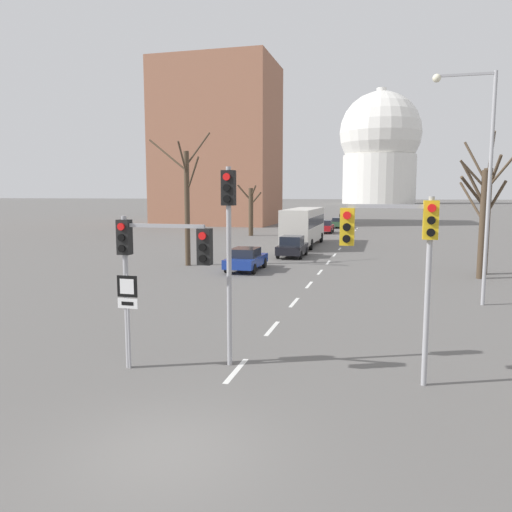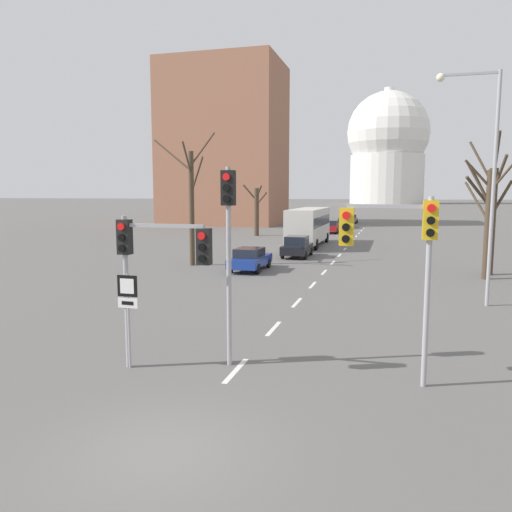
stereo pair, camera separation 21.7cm
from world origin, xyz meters
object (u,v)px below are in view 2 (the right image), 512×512
object	(u,v)px
sedan_mid_centre	(250,259)
city_bus	(309,224)
traffic_signal_near_left	(153,254)
traffic_signal_centre_tall	(229,230)
traffic_signal_near_right	(399,243)
sedan_near_left	(344,223)
street_lamp_right	(484,166)
sedan_near_right	(351,218)
sedan_far_left	(297,247)
route_sign_post	(128,304)
sedan_far_right	(332,227)

from	to	relation	value
sedan_mid_centre	city_bus	world-z (taller)	city_bus
traffic_signal_near_left	sedan_mid_centre	distance (m)	18.36
traffic_signal_near_left	traffic_signal_centre_tall	world-z (taller)	traffic_signal_centre_tall
traffic_signal_near_right	sedan_near_left	world-z (taller)	traffic_signal_near_right
street_lamp_right	sedan_near_left	bearing A→B (deg)	102.21
traffic_signal_centre_tall	sedan_near_left	size ratio (longest dim) A/B	1.23
sedan_near_right	sedan_near_left	bearing A→B (deg)	-89.80
sedan_far_left	sedan_mid_centre	bearing A→B (deg)	-102.50
sedan_near_left	sedan_near_right	world-z (taller)	sedan_near_right
traffic_signal_near_right	sedan_far_left	bearing A→B (deg)	106.45
city_bus	sedan_near_right	bearing A→B (deg)	88.75
route_sign_post	sedan_near_left	size ratio (longest dim) A/B	0.59
route_sign_post	sedan_far_right	size ratio (longest dim) A/B	0.64
sedan_near_right	traffic_signal_near_right	bearing A→B (deg)	-84.35
traffic_signal_near_left	street_lamp_right	xyz separation A→B (m)	(9.89, 11.13, 2.78)
route_sign_post	sedan_mid_centre	world-z (taller)	route_sign_post
street_lamp_right	route_sign_post	bearing A→B (deg)	-133.68
route_sign_post	sedan_mid_centre	size ratio (longest dim) A/B	0.62
traffic_signal_centre_tall	city_bus	size ratio (longest dim) A/B	0.52
sedan_mid_centre	sedan_far_left	distance (m)	7.55
sedan_near_left	street_lamp_right	bearing A→B (deg)	-77.79
street_lamp_right	sedan_near_right	xyz separation A→B (m)	(-10.43, 59.99, -5.26)
sedan_near_right	city_bus	bearing A→B (deg)	-91.25
sedan_mid_centre	sedan_near_left	bearing A→B (deg)	87.22
traffic_signal_near_left	traffic_signal_near_right	distance (m)	6.48
street_lamp_right	sedan_near_right	distance (m)	61.12
sedan_near_left	sedan_mid_centre	world-z (taller)	sedan_near_left
traffic_signal_near_left	traffic_signal_centre_tall	bearing A→B (deg)	27.06
route_sign_post	sedan_far_left	xyz separation A→B (m)	(-0.08, 25.45, -1.03)
traffic_signal_near_left	sedan_near_left	size ratio (longest dim) A/B	0.93
traffic_signal_near_right	sedan_mid_centre	size ratio (longest dim) A/B	1.11
sedan_mid_centre	sedan_far_right	xyz separation A→B (m)	(1.40, 31.24, 0.08)
sedan_far_right	city_bus	bearing A→B (deg)	-90.95
traffic_signal_centre_tall	street_lamp_right	world-z (taller)	street_lamp_right
sedan_near_right	sedan_far_left	bearing A→B (deg)	-90.40
sedan_far_right	city_bus	distance (m)	15.57
traffic_signal_near_right	sedan_far_left	distance (m)	25.87
route_sign_post	city_bus	xyz separation A→B (m)	(-0.57, 33.80, 0.20)
street_lamp_right	sedan_far_right	bearing A→B (deg)	106.08
sedan_near_left	sedan_far_right	size ratio (longest dim) A/B	1.09
sedan_near_left	sedan_mid_centre	xyz separation A→B (m)	(-2.00, -41.15, -0.00)
traffic_signal_near_right	city_bus	distance (m)	33.95
route_sign_post	street_lamp_right	world-z (taller)	street_lamp_right
sedan_near_right	sedan_far_right	xyz separation A→B (m)	(-0.56, -21.86, 0.05)
street_lamp_right	sedan_far_right	xyz separation A→B (m)	(-10.99, 38.13, -5.20)
traffic_signal_centre_tall	sedan_far_left	world-z (taller)	traffic_signal_centre_tall
traffic_signal_centre_tall	sedan_near_left	xyz separation A→B (m)	(-2.34, 58.22, -3.15)
traffic_signal_centre_tall	traffic_signal_near_left	bearing A→B (deg)	-152.94
route_sign_post	sedan_near_left	world-z (taller)	route_sign_post
traffic_signal_near_right	route_sign_post	size ratio (longest dim) A/B	1.79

